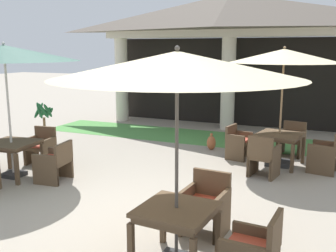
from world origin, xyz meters
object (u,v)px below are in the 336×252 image
Objects in this scene: patio_table_mid_right at (176,215)px; patio_chair_mid_left_north at (292,140)px; patio_chair_mid_left_south at (263,157)px; patio_umbrella_mid_right at (177,66)px; patio_chair_mid_left_east at (325,154)px; patio_chair_mid_left_west at (238,142)px; terracotta_urn at (211,143)px; patio_chair_near_foreground_east at (55,162)px; patio_table_near_foreground at (12,147)px; patio_table_mid_left at (279,138)px; patio_chair_near_foreground_north at (41,147)px; patio_umbrella_mid_left at (284,58)px; patio_umbrella_near_foreground at (4,54)px; patio_chair_mid_right_north at (206,206)px; potted_palm_left_edge at (45,131)px.

patio_chair_mid_left_north is at bearing 82.46° from patio_table_mid_right.
patio_chair_mid_left_north is at bearing 90.00° from patio_chair_mid_left_south.
patio_chair_mid_left_north is 0.29× the size of patio_umbrella_mid_right.
patio_umbrella_mid_right reaches higher than patio_chair_mid_left_north.
patio_chair_mid_left_east is 0.97× the size of patio_table_mid_right.
patio_chair_mid_left_west is 0.90× the size of patio_chair_mid_left_south.
patio_table_mid_right is (0.40, -5.06, 0.24)m from patio_chair_mid_left_west.
patio_umbrella_mid_right is 6.17m from terracotta_urn.
patio_chair_near_foreground_east is 1.00× the size of patio_chair_mid_left_west.
patio_chair_near_foreground_east reaches higher than patio_table_mid_right.
patio_chair_mid_left_north is (5.22, 4.07, -0.25)m from patio_table_near_foreground.
patio_chair_mid_left_north is at bearing 7.87° from terracotta_urn.
patio_chair_near_foreground_north is at bearing -158.25° from patio_table_mid_left.
patio_chair_mid_left_north is at bearing 135.15° from patio_chair_mid_left_west.
patio_umbrella_mid_left is (5.15, 2.06, 2.07)m from patio_chair_near_foreground_north.
patio_table_mid_left is 1.05m from patio_chair_mid_left_north.
patio_umbrella_near_foreground is at bearing -148.72° from patio_table_mid_left.
patio_chair_mid_left_east reaches higher than patio_chair_near_foreground_north.
potted_palm_left_edge is (-5.93, 3.50, -0.06)m from patio_chair_mid_right_north.
patio_chair_mid_left_south reaches higher than patio_chair_near_foreground_east.
patio_umbrella_mid_left reaches higher than potted_palm_left_edge.
patio_chair_near_foreground_north is (-1.12, 0.89, 0.00)m from patio_chair_near_foreground_east.
patio_chair_mid_right_north reaches higher than terracotta_urn.
patio_umbrella_mid_right is at bearing -22.16° from patio_table_near_foreground.
patio_chair_mid_right_north is at bearing 151.74° from patio_chair_near_foreground_north.
patio_table_near_foreground is 2.29× the size of terracotta_urn.
patio_umbrella_mid_left is 2.86× the size of patio_table_mid_right.
patio_table_near_foreground is at bearing -40.91° from patio_chair_mid_left_west.
patio_table_near_foreground is at bearing 125.80° from patio_chair_mid_left_east.
patio_umbrella_mid_left is 2.29m from patio_chair_mid_left_east.
patio_chair_near_foreground_north is 0.94× the size of patio_chair_mid_left_south.
patio_umbrella_near_foreground reaches higher than patio_umbrella_mid_right.
patio_chair_mid_left_south is 0.75× the size of potted_palm_left_edge.
patio_table_mid_right is at bearing -22.16° from patio_table_near_foreground.
patio_chair_mid_right_north is at bearing -10.58° from patio_umbrella_near_foreground.
patio_umbrella_mid_left is (5.04, 3.06, 1.82)m from patio_table_near_foreground.
patio_chair_near_foreground_east is at bearing -46.45° from potted_palm_left_edge.
potted_palm_left_edge is at bearing -176.36° from patio_umbrella_mid_left.
patio_table_near_foreground is 6.62m from patio_chair_mid_left_north.
patio_chair_mid_right_north is 0.74× the size of potted_palm_left_edge.
patio_umbrella_mid_left is (0.00, 0.00, 1.82)m from patio_table_mid_left.
patio_umbrella_near_foreground is at bearing 90.00° from patio_chair_near_foreground_east.
patio_umbrella_mid_left reaches higher than patio_chair_mid_left_west.
patio_chair_mid_left_north is at bearing 79.66° from patio_table_mid_left.
patio_chair_mid_left_north is at bearing -53.36° from patio_chair_near_foreground_east.
patio_table_near_foreground is 5.28m from patio_chair_mid_left_south.
patio_chair_mid_left_east is 2.02× the size of terracotta_urn.
patio_umbrella_near_foreground is at bearing 48.23° from patio_chair_mid_left_north.
patio_table_mid_left is at bearing 83.04° from patio_table_mid_right.
terracotta_urn is at bearing 158.57° from patio_table_mid_left.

